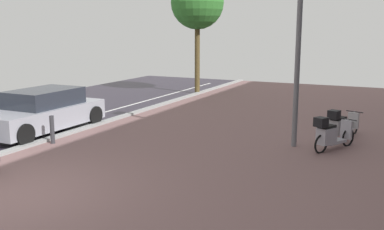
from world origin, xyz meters
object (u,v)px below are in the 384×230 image
at_px(scooter_far, 341,125).
at_px(scooter_mid, 330,134).
at_px(parked_car_near, 42,112).
at_px(street_tree, 197,3).
at_px(bollard_far, 52,130).
at_px(lamp_post, 299,19).

bearing_deg(scooter_far, scooter_mid, -93.08).
bearing_deg(parked_car_near, scooter_far, 19.09).
height_order(street_tree, bollard_far, street_tree).
distance_m(lamp_post, street_tree, 10.38).
relative_size(scooter_mid, bollard_far, 1.96).
bearing_deg(parked_car_near, lamp_post, 12.10).
height_order(scooter_mid, lamp_post, lamp_post).
xyz_separation_m(parked_car_near, bollard_far, (1.32, -1.02, -0.23)).
distance_m(street_tree, bollard_far, 11.28).
bearing_deg(lamp_post, street_tree, 129.81).
relative_size(scooter_mid, parked_car_near, 0.38).
bearing_deg(scooter_mid, bollard_far, -159.97).
bearing_deg(scooter_mid, lamp_post, 177.83).
distance_m(parked_car_near, bollard_far, 1.68).
bearing_deg(parked_car_near, bollard_far, -37.62).
bearing_deg(street_tree, scooter_far, -40.84).
xyz_separation_m(parked_car_near, street_tree, (0.83, 9.54, 3.69)).
relative_size(scooter_far, street_tree, 0.31).
xyz_separation_m(lamp_post, street_tree, (-6.62, 7.95, 0.92)).
bearing_deg(scooter_far, lamp_post, -127.48).
bearing_deg(bollard_far, scooter_mid, 20.03).
bearing_deg(scooter_far, street_tree, 139.16).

